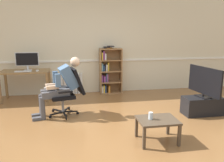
# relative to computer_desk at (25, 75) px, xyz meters

# --- Properties ---
(ground_plane) EXTENTS (18.00, 18.00, 0.00)m
(ground_plane) POSITION_rel_computer_desk_xyz_m (1.85, -2.15, -0.64)
(ground_plane) COLOR brown
(back_wall) EXTENTS (12.00, 0.13, 2.70)m
(back_wall) POSITION_rel_computer_desk_xyz_m (1.85, 0.50, 0.71)
(back_wall) COLOR beige
(back_wall) RESTS_ON ground_plane
(computer_desk) EXTENTS (1.19, 0.62, 0.76)m
(computer_desk) POSITION_rel_computer_desk_xyz_m (0.00, 0.00, 0.00)
(computer_desk) COLOR olive
(computer_desk) RESTS_ON ground_plane
(imac_monitor) EXTENTS (0.58, 0.14, 0.45)m
(imac_monitor) POSITION_rel_computer_desk_xyz_m (0.06, 0.08, 0.38)
(imac_monitor) COLOR silver
(imac_monitor) RESTS_ON computer_desk
(keyboard) EXTENTS (0.39, 0.12, 0.02)m
(keyboard) POSITION_rel_computer_desk_xyz_m (-0.01, -0.14, 0.12)
(keyboard) COLOR white
(keyboard) RESTS_ON computer_desk
(computer_mouse) EXTENTS (0.06, 0.10, 0.03)m
(computer_mouse) POSITION_rel_computer_desk_xyz_m (0.32, -0.12, 0.13)
(computer_mouse) COLOR white
(computer_mouse) RESTS_ON computer_desk
(bookshelf) EXTENTS (0.62, 0.30, 1.34)m
(bookshelf) POSITION_rel_computer_desk_xyz_m (2.19, 0.29, -0.01)
(bookshelf) COLOR olive
(bookshelf) RESTS_ON ground_plane
(radiator) EXTENTS (0.75, 0.08, 0.58)m
(radiator) POSITION_rel_computer_desk_xyz_m (1.07, 0.39, -0.35)
(radiator) COLOR white
(radiator) RESTS_ON ground_plane
(office_chair) EXTENTS (0.77, 0.63, 0.98)m
(office_chair) POSITION_rel_computer_desk_xyz_m (1.11, -1.23, -0.11)
(office_chair) COLOR black
(office_chair) RESTS_ON ground_plane
(person_seated) EXTENTS (1.03, 0.52, 1.21)m
(person_seated) POSITION_rel_computer_desk_xyz_m (0.94, -1.26, 0.01)
(person_seated) COLOR #4C4C51
(person_seated) RESTS_ON ground_plane
(tv_stand) EXTENTS (0.81, 0.38, 0.38)m
(tv_stand) POSITION_rel_computer_desk_xyz_m (3.86, -1.72, -0.45)
(tv_stand) COLOR black
(tv_stand) RESTS_ON ground_plane
(tv_screen) EXTENTS (0.24, 0.94, 0.63)m
(tv_screen) POSITION_rel_computer_desk_xyz_m (3.86, -1.72, 0.07)
(tv_screen) COLOR black
(tv_screen) RESTS_ON tv_stand
(coffee_table) EXTENTS (0.62, 0.47, 0.37)m
(coffee_table) POSITION_rel_computer_desk_xyz_m (2.49, -2.70, -0.33)
(coffee_table) COLOR #4C3D2D
(coffee_table) RESTS_ON ground_plane
(drinking_glass) EXTENTS (0.07, 0.07, 0.11)m
(drinking_glass) POSITION_rel_computer_desk_xyz_m (2.38, -2.68, -0.21)
(drinking_glass) COLOR silver
(drinking_glass) RESTS_ON coffee_table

